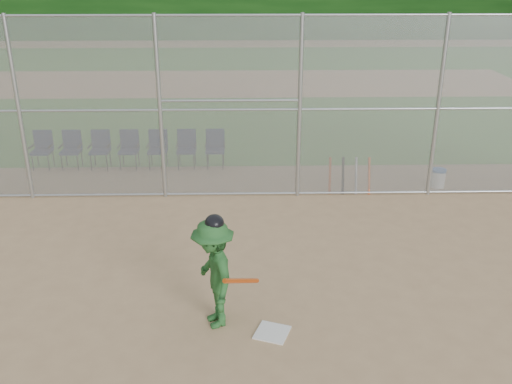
{
  "coord_description": "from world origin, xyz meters",
  "views": [
    {
      "loc": [
        -0.22,
        -7.01,
        4.96
      ],
      "look_at": [
        0.0,
        2.5,
        1.1
      ],
      "focal_mm": 40.0,
      "sensor_mm": 36.0,
      "label": 1
    }
  ],
  "objects_px": {
    "home_plate": "(272,332)",
    "water_cooler": "(438,178)",
    "chair_0": "(42,151)",
    "batter_at_plate": "(214,273)"
  },
  "relations": [
    {
      "from": "home_plate",
      "to": "water_cooler",
      "type": "height_order",
      "value": "water_cooler"
    },
    {
      "from": "water_cooler",
      "to": "chair_0",
      "type": "xyz_separation_m",
      "value": [
        -9.73,
        1.5,
        0.26
      ]
    },
    {
      "from": "batter_at_plate",
      "to": "chair_0",
      "type": "xyz_separation_m",
      "value": [
        -4.71,
        6.88,
        -0.36
      ]
    },
    {
      "from": "chair_0",
      "to": "home_plate",
      "type": "bearing_deg",
      "value": -52.24
    },
    {
      "from": "batter_at_plate",
      "to": "chair_0",
      "type": "distance_m",
      "value": 8.34
    },
    {
      "from": "batter_at_plate",
      "to": "water_cooler",
      "type": "bearing_deg",
      "value": 46.92
    },
    {
      "from": "home_plate",
      "to": "water_cooler",
      "type": "relative_size",
      "value": 1.03
    },
    {
      "from": "home_plate",
      "to": "water_cooler",
      "type": "bearing_deg",
      "value": 53.38
    },
    {
      "from": "batter_at_plate",
      "to": "water_cooler",
      "type": "xyz_separation_m",
      "value": [
        5.03,
        5.38,
        -0.62
      ]
    },
    {
      "from": "home_plate",
      "to": "water_cooler",
      "type": "distance_m",
      "value": 7.04
    }
  ]
}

